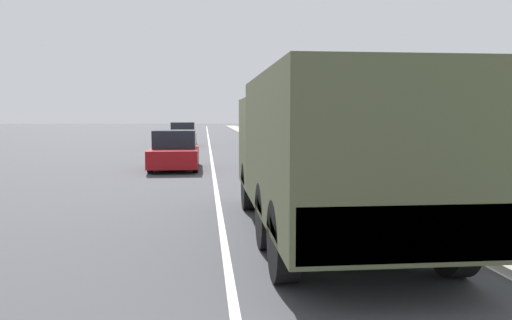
% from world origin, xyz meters
% --- Properties ---
extents(ground_plane, '(180.00, 180.00, 0.00)m').
position_xyz_m(ground_plane, '(0.00, 40.00, 0.00)').
color(ground_plane, '#424247').
extents(lane_centre_stripe, '(0.12, 120.00, 0.00)m').
position_xyz_m(lane_centre_stripe, '(0.00, 40.00, 0.00)').
color(lane_centre_stripe, silver).
rests_on(lane_centre_stripe, ground).
extents(sidewalk_right, '(1.80, 120.00, 0.12)m').
position_xyz_m(sidewalk_right, '(4.50, 40.00, 0.06)').
color(sidewalk_right, '#9E9B93').
rests_on(sidewalk_right, ground).
extents(grass_strip_right, '(7.00, 120.00, 0.02)m').
position_xyz_m(grass_strip_right, '(8.90, 40.00, 0.01)').
color(grass_strip_right, '#6B9347').
rests_on(grass_strip_right, ground).
extents(military_truck, '(2.53, 7.34, 2.71)m').
position_xyz_m(military_truck, '(1.79, 12.52, 1.54)').
color(military_truck, '#545B3D').
rests_on(military_truck, ground).
extents(car_nearest_ahead, '(1.82, 4.01, 1.52)m').
position_xyz_m(car_nearest_ahead, '(-1.48, 23.79, 0.68)').
color(car_nearest_ahead, maroon).
rests_on(car_nearest_ahead, ground).
extents(car_second_ahead, '(1.76, 4.27, 1.61)m').
position_xyz_m(car_second_ahead, '(-1.80, 38.60, 0.72)').
color(car_second_ahead, tan).
rests_on(car_second_ahead, ground).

